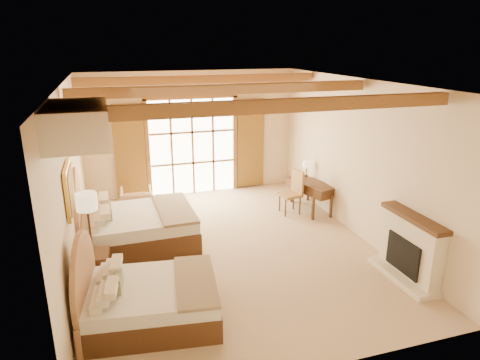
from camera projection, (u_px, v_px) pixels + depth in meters
name	position (u px, v px, depth m)	size (l,w,h in m)	color
floor	(229.00, 248.00, 8.44)	(7.00, 7.00, 0.00)	tan
wall_back	(192.00, 134.00, 11.13)	(5.50, 5.50, 0.00)	beige
wall_left	(71.00, 184.00, 7.17)	(7.00, 7.00, 0.00)	beige
wall_right	(358.00, 159.00, 8.73)	(7.00, 7.00, 0.00)	beige
ceiling	(227.00, 82.00, 7.46)	(7.00, 7.00, 0.00)	#AE6C3B
ceiling_beams	(227.00, 89.00, 7.49)	(5.39, 4.60, 0.18)	brown
french_doors	(193.00, 147.00, 11.18)	(3.95, 0.08, 2.60)	white
fireplace	(409.00, 251.00, 7.20)	(0.46, 1.40, 1.16)	beige
painting	(70.00, 189.00, 6.46)	(0.06, 0.95, 0.75)	gold
canopy_valance	(78.00, 123.00, 5.04)	(0.70, 1.40, 0.45)	beige
bed_near	(141.00, 299.00, 6.09)	(2.06, 1.65, 1.25)	#4E2C14
bed_far	(128.00, 225.00, 8.38)	(2.26, 1.75, 1.47)	#4E2C14
nightstand	(95.00, 270.00, 7.02)	(0.50, 0.50, 0.60)	#4E2C14
floor_lamp	(87.00, 207.00, 6.84)	(0.34, 0.34, 1.58)	#322219
armchair	(137.00, 202.00, 9.93)	(0.70, 0.72, 0.65)	tan
ottoman	(167.00, 206.00, 10.01)	(0.57, 0.57, 0.41)	tan
desk	(311.00, 195.00, 10.27)	(0.88, 1.38, 0.69)	#4E2C14
desk_chair	(291.00, 200.00, 10.08)	(0.53, 0.53, 1.03)	#A48043
desk_lamp	(307.00, 165.00, 10.58)	(0.19, 0.19, 0.37)	#322219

